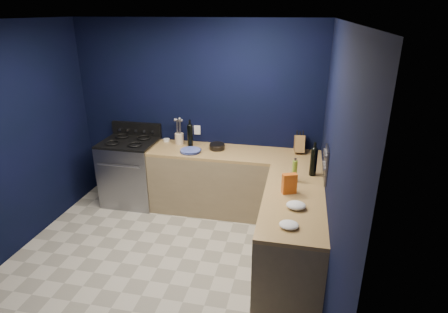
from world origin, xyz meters
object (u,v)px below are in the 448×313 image
(gas_range, at_px, (132,173))
(knife_block, at_px, (299,144))
(plate_stack, at_px, (190,151))
(utensil_crock, at_px, (179,139))
(crouton_bag, at_px, (289,184))

(gas_range, distance_m, knife_block, 2.45)
(plate_stack, bearing_deg, gas_range, 173.59)
(utensil_crock, bearing_deg, plate_stack, -49.10)
(gas_range, distance_m, crouton_bag, 2.59)
(gas_range, relative_size, plate_stack, 3.35)
(knife_block, height_order, crouton_bag, knife_block)
(gas_range, xyz_separation_m, crouton_bag, (2.31, -1.05, 0.55))
(gas_range, relative_size, knife_block, 4.01)
(knife_block, bearing_deg, gas_range, 178.92)
(utensil_crock, distance_m, crouton_bag, 2.02)
(gas_range, xyz_separation_m, utensil_crock, (0.70, 0.18, 0.52))
(gas_range, bearing_deg, crouton_bag, -24.44)
(plate_stack, relative_size, crouton_bag, 1.27)
(utensil_crock, relative_size, crouton_bag, 0.71)
(plate_stack, distance_m, utensil_crock, 0.39)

